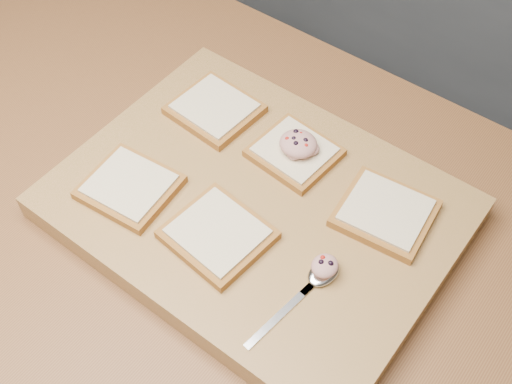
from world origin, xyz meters
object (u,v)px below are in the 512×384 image
bread_far_center (295,152)px  tuna_salad_dollop (298,144)px  cutting_board (256,208)px  spoon (317,278)px

bread_far_center → tuna_salad_dollop: bearing=10.9°
cutting_board → bread_far_center: size_ratio=4.40×
bread_far_center → spoon: bread_far_center is taller
bread_far_center → tuna_salad_dollop: 0.02m
spoon → tuna_salad_dollop: bearing=132.0°
cutting_board → spoon: spoon is taller
bread_far_center → spoon: 0.21m
cutting_board → spoon: 0.16m
bread_far_center → tuna_salad_dollop: tuna_salad_dollop is taller
cutting_board → spoon: (0.14, -0.06, 0.03)m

